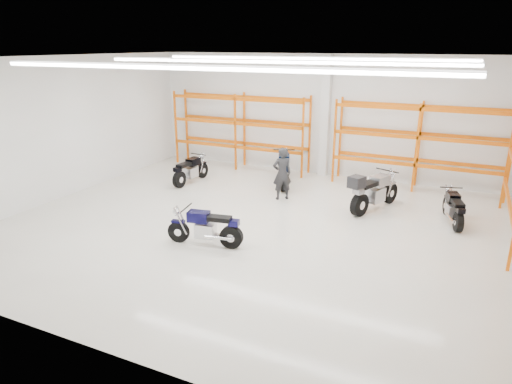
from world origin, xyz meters
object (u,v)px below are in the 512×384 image
at_px(motorcycle_main, 208,228).
at_px(motorcycle_back_a, 190,171).
at_px(structural_column, 325,117).
at_px(motorcycle_back_b, 284,170).
at_px(motorcycle_back_c, 372,192).
at_px(standing_man, 282,174).
at_px(motorcycle_back_d, 454,209).

relative_size(motorcycle_main, motorcycle_back_a, 0.99).
relative_size(motorcycle_main, structural_column, 0.44).
height_order(motorcycle_back_a, motorcycle_back_b, motorcycle_back_b).
relative_size(motorcycle_back_b, motorcycle_back_c, 0.96).
xyz_separation_m(motorcycle_back_c, structural_column, (-2.51, 3.25, 1.65)).
xyz_separation_m(motorcycle_back_b, standing_man, (0.52, -1.47, 0.31)).
relative_size(motorcycle_back_b, motorcycle_back_d, 1.23).
bearing_deg(structural_column, standing_man, -96.07).
height_order(motorcycle_main, motorcycle_back_a, motorcycle_back_a).
xyz_separation_m(motorcycle_back_b, structural_column, (0.88, 1.88, 1.71)).
xyz_separation_m(motorcycle_back_a, motorcycle_back_b, (3.17, 1.23, 0.09)).
height_order(motorcycle_main, standing_man, standing_man).
relative_size(motorcycle_back_a, standing_man, 1.16).
distance_m(motorcycle_back_d, structural_column, 6.11).
bearing_deg(structural_column, motorcycle_main, -95.18).
bearing_deg(motorcycle_main, motorcycle_back_d, 37.23).
xyz_separation_m(motorcycle_back_b, motorcycle_back_d, (5.68, -1.44, -0.11)).
height_order(motorcycle_back_c, standing_man, standing_man).
bearing_deg(standing_man, motorcycle_main, 45.63).
distance_m(motorcycle_main, structural_column, 7.72).
height_order(motorcycle_back_a, standing_man, standing_man).
bearing_deg(motorcycle_back_a, motorcycle_back_d, -1.33).
height_order(motorcycle_main, motorcycle_back_b, motorcycle_back_b).
bearing_deg(motorcycle_back_a, motorcycle_main, -52.38).
height_order(motorcycle_back_b, standing_man, standing_man).
bearing_deg(motorcycle_back_b, motorcycle_back_c, -21.99).
height_order(motorcycle_back_b, motorcycle_back_d, motorcycle_back_b).
distance_m(motorcycle_back_c, motorcycle_back_d, 2.30).
xyz_separation_m(motorcycle_back_b, motorcycle_back_c, (3.39, -1.37, 0.06)).
xyz_separation_m(motorcycle_back_a, structural_column, (4.04, 3.11, 1.79)).
bearing_deg(motorcycle_back_d, motorcycle_back_c, 178.23).
relative_size(motorcycle_back_b, structural_column, 0.50).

